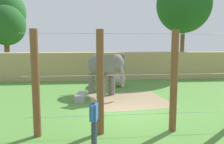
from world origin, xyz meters
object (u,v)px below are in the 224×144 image
at_px(elephant, 104,67).
at_px(feed_trough, 81,97).
at_px(enrichment_ball, 120,80).
at_px(zookeeper, 94,119).

distance_m(elephant, feed_trough, 2.71).
bearing_deg(elephant, feed_trough, -132.86).
xyz_separation_m(enrichment_ball, zookeeper, (-2.30, -10.30, 0.40)).
height_order(elephant, zookeeper, elephant).
xyz_separation_m(elephant, feed_trough, (-1.49, -1.60, -1.60)).
height_order(elephant, enrichment_ball, elephant).
bearing_deg(feed_trough, enrichment_ball, 55.41).
height_order(elephant, feed_trough, elephant).
distance_m(elephant, zookeeper, 7.79).
bearing_deg(zookeeper, elephant, 83.46).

